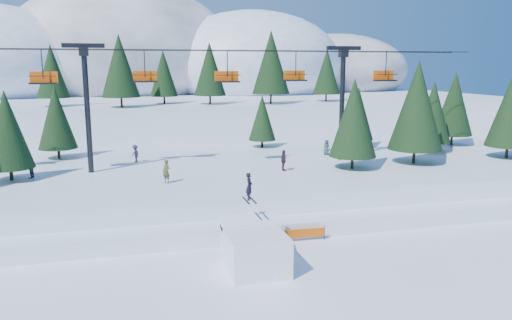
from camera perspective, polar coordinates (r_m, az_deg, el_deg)
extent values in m
plane|color=white|center=(27.06, -0.38, -13.41)|extent=(160.00, 160.00, 0.00)
cube|color=white|center=(43.49, -6.29, -2.37)|extent=(70.00, 22.00, 2.50)
cube|color=white|center=(34.16, -3.74, -7.22)|extent=(70.00, 6.00, 1.10)
cube|color=white|center=(92.48, -10.97, 5.55)|extent=(110.00, 60.00, 6.00)
ellipsoid|color=#605B59|center=(101.94, -15.01, 11.63)|extent=(44.00, 39.60, 26.40)
ellipsoid|color=white|center=(96.97, -0.37, 10.96)|extent=(34.00, 30.60, 19.72)
ellipsoid|color=#605B59|center=(109.23, 9.20, 10.12)|extent=(30.00, 27.00, 15.00)
cylinder|color=black|center=(64.01, -15.12, 6.40)|extent=(0.26, 0.26, 1.24)
cone|color=#193317|center=(63.86, -15.31, 10.37)|extent=(4.62, 4.62, 7.64)
cylinder|color=black|center=(67.24, -5.26, 6.87)|extent=(0.26, 0.26, 1.14)
cone|color=#193317|center=(67.09, -5.32, 10.34)|extent=(4.24, 4.24, 7.00)
cylinder|color=black|center=(67.66, 1.71, 7.02)|extent=(0.26, 0.26, 1.35)
cone|color=#193317|center=(67.52, 1.73, 11.12)|extent=(5.03, 5.03, 8.31)
cylinder|color=black|center=(68.08, -22.08, 6.16)|extent=(0.26, 0.26, 1.08)
cone|color=#193317|center=(67.93, -22.31, 9.39)|extent=(4.01, 4.01, 6.63)
cylinder|color=black|center=(73.08, 8.01, 7.08)|extent=(0.26, 0.26, 1.04)
cone|color=#193317|center=(72.94, 8.09, 10.00)|extent=(3.87, 3.87, 6.40)
cylinder|color=black|center=(68.85, -10.43, 6.77)|extent=(0.26, 0.26, 1.00)
cone|color=#193317|center=(68.70, -10.53, 9.74)|extent=(3.71, 3.71, 6.13)
cube|color=white|center=(27.84, -0.15, -10.32)|extent=(3.16, 3.90, 2.14)
cube|color=white|center=(29.00, -0.99, -7.10)|extent=(3.16, 1.37, 0.76)
imported|color=black|center=(28.37, -0.78, -3.03)|extent=(0.58, 0.68, 1.58)
cube|color=black|center=(28.53, -1.16, -4.62)|extent=(0.11, 1.65, 0.03)
cube|color=black|center=(28.62, -0.38, -4.57)|extent=(0.11, 1.65, 0.03)
cylinder|color=black|center=(42.17, -18.70, 5.33)|extent=(0.44, 0.44, 10.00)
cube|color=black|center=(42.04, -19.13, 12.25)|extent=(3.20, 0.35, 0.35)
cube|color=black|center=(42.03, -19.09, 11.64)|extent=(0.70, 0.70, 0.70)
cylinder|color=black|center=(46.22, 9.78, 6.16)|extent=(0.44, 0.44, 10.00)
cube|color=black|center=(46.10, 9.99, 12.49)|extent=(3.20, 0.35, 0.35)
cube|color=black|center=(46.09, 9.97, 11.93)|extent=(0.70, 0.70, 0.70)
cylinder|color=black|center=(41.54, -3.56, 12.42)|extent=(46.00, 0.06, 0.06)
cylinder|color=black|center=(43.89, -4.19, 12.33)|extent=(46.00, 0.06, 0.06)
cylinder|color=black|center=(41.13, -23.26, 10.07)|extent=(0.08, 0.08, 2.20)
cube|color=black|center=(41.15, -23.11, 8.06)|extent=(2.00, 0.75, 0.12)
cube|color=#D74F07|center=(41.51, -23.08, 8.70)|extent=(2.00, 0.10, 0.85)
cylinder|color=black|center=(40.79, -23.23, 8.81)|extent=(2.00, 0.06, 0.06)
cylinder|color=black|center=(43.16, -12.61, 10.67)|extent=(0.08, 0.08, 2.20)
cube|color=black|center=(43.18, -12.53, 8.74)|extent=(2.00, 0.75, 0.12)
cube|color=#D74F07|center=(43.54, -12.58, 9.35)|extent=(2.00, 0.10, 0.85)
cylinder|color=black|center=(42.81, -12.54, 9.46)|extent=(2.00, 0.06, 0.06)
cylinder|color=black|center=(41.56, -3.29, 10.91)|extent=(0.08, 0.08, 2.20)
cube|color=black|center=(41.58, -3.27, 8.91)|extent=(2.00, 0.75, 0.12)
cube|color=#D74F07|center=(41.94, -3.38, 9.54)|extent=(2.00, 0.10, 0.85)
cylinder|color=black|center=(41.22, -3.18, 9.66)|extent=(2.00, 0.06, 0.06)
cylinder|color=black|center=(45.68, 4.57, 10.88)|extent=(0.08, 0.08, 2.20)
cube|color=black|center=(45.69, 4.55, 9.06)|extent=(2.00, 0.75, 0.12)
cube|color=#D74F07|center=(46.04, 4.40, 9.63)|extent=(2.00, 0.10, 0.85)
cylinder|color=black|center=(45.35, 4.70, 9.74)|extent=(2.00, 0.06, 0.06)
cylinder|color=black|center=(46.63, 14.65, 10.57)|extent=(0.08, 0.08, 2.20)
cube|color=black|center=(46.65, 14.56, 8.79)|extent=(2.00, 0.75, 0.12)
cube|color=#D74F07|center=(46.97, 14.36, 9.36)|extent=(2.00, 0.10, 0.85)
cylinder|color=black|center=(46.33, 14.81, 9.45)|extent=(2.00, 0.06, 0.06)
cylinder|color=black|center=(46.55, 17.60, 0.42)|extent=(0.26, 0.26, 1.27)
cone|color=#193317|center=(46.00, 17.92, 5.98)|extent=(4.71, 4.71, 7.79)
cylinder|color=black|center=(53.55, 19.35, 1.47)|extent=(0.26, 0.26, 0.99)
cone|color=#193317|center=(53.13, 19.58, 5.23)|extent=(3.68, 3.68, 6.08)
cylinder|color=black|center=(58.85, 21.44, 2.17)|extent=(0.26, 0.26, 1.11)
cone|color=#193317|center=(58.44, 21.71, 6.02)|extent=(4.12, 4.12, 6.81)
cylinder|color=black|center=(53.94, 11.45, 1.87)|extent=(0.26, 0.26, 0.89)
cone|color=#193317|center=(53.55, 11.57, 5.25)|extent=(3.32, 3.32, 5.49)
cylinder|color=black|center=(50.24, -21.61, 0.71)|extent=(0.26, 0.26, 0.95)
cone|color=#193317|center=(49.81, -21.88, 4.55)|extent=(3.52, 3.52, 5.83)
cylinder|color=black|center=(53.17, 0.70, 1.90)|extent=(0.26, 0.26, 0.78)
cone|color=#193317|center=(52.81, 0.71, 4.88)|extent=(2.89, 2.89, 4.78)
cylinder|color=black|center=(52.59, 26.74, 0.83)|extent=(0.26, 0.26, 1.12)
cone|color=#193317|center=(52.13, 27.10, 5.15)|extent=(4.15, 4.15, 6.86)
cylinder|color=black|center=(42.11, -26.18, -1.45)|extent=(0.26, 0.26, 0.96)
cone|color=#193317|center=(41.59, -26.57, 3.16)|extent=(3.56, 3.56, 5.88)
cylinder|color=black|center=(42.84, 10.92, -0.27)|extent=(0.26, 0.26, 1.06)
cone|color=#193317|center=(42.30, 11.10, 4.77)|extent=(3.93, 3.93, 6.50)
imported|color=#3B1F30|center=(41.15, 3.17, -0.05)|extent=(0.44, 1.03, 1.75)
imported|color=#48461F|center=(37.39, -10.21, -1.31)|extent=(0.74, 0.74, 1.74)
imported|color=#23403A|center=(48.98, 8.06, 1.44)|extent=(0.79, 0.86, 1.48)
imported|color=#272945|center=(42.27, -24.47, -0.87)|extent=(0.77, 0.88, 1.54)
imported|color=#2F2148|center=(46.06, -13.63, 0.72)|extent=(0.98, 1.18, 1.59)
cylinder|color=black|center=(31.94, 3.04, -8.70)|extent=(0.06, 0.06, 0.90)
cylinder|color=black|center=(32.77, 7.81, -8.27)|extent=(0.06, 0.06, 0.90)
cube|color=#D74F07|center=(32.29, 5.46, -8.32)|extent=(2.80, 0.15, 0.55)
cylinder|color=black|center=(35.31, 12.74, -7.03)|extent=(0.06, 0.06, 0.90)
cylinder|color=black|center=(36.39, 16.89, -6.71)|extent=(0.06, 0.06, 0.90)
cube|color=#D74F07|center=(35.80, 14.86, -6.72)|extent=(2.79, 0.36, 0.55)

